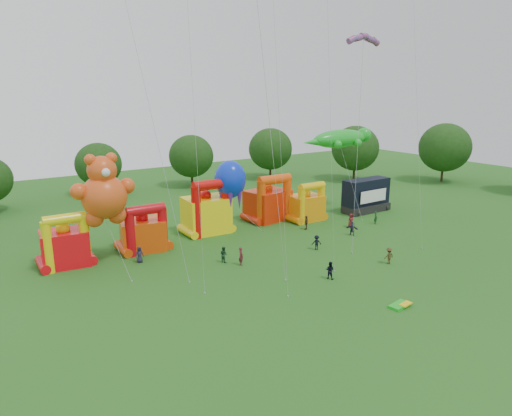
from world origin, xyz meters
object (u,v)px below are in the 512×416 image
bouncy_castle_0 (65,245)px  octopus_kite (236,193)px  stage_trailer (366,196)px  spectator_0 (139,255)px  teddy_bear_kite (105,197)px  bouncy_castle_2 (207,212)px  spectator_4 (306,223)px  gecko_kite (342,145)px

bouncy_castle_0 → octopus_kite: size_ratio=0.63×
stage_trailer → spectator_0: stage_trailer is taller
teddy_bear_kite → stage_trailer: bearing=-0.1°
bouncy_castle_2 → stage_trailer: size_ratio=0.93×
bouncy_castle_0 → teddy_bear_kite: teddy_bear_kite is taller
stage_trailer → teddy_bear_kite: size_ratio=0.65×
bouncy_castle_2 → spectator_4: 12.90m
teddy_bear_kite → bouncy_castle_2: bearing=15.3°
bouncy_castle_2 → spectator_0: bouncy_castle_2 is taller
teddy_bear_kite → spectator_4: size_ratio=6.25×
spectator_0 → spectator_4: bearing=-0.7°
bouncy_castle_0 → stage_trailer: (41.97, -1.72, 0.16)m
bouncy_castle_0 → gecko_kite: size_ratio=0.46×
octopus_kite → bouncy_castle_2: bearing=159.8°
bouncy_castle_2 → teddy_bear_kite: bearing=-164.7°
teddy_bear_kite → gecko_kite: 34.38m
gecko_kite → spectator_4: bearing=-157.8°
spectator_4 → octopus_kite: bearing=-67.1°
bouncy_castle_0 → gecko_kite: (38.19, -0.05, 7.74)m
teddy_bear_kite → spectator_0: (2.62, -1.64, -6.21)m
gecko_kite → spectator_0: (-31.61, -3.25, -9.09)m
teddy_bear_kite → spectator_4: teddy_bear_kite is taller
stage_trailer → spectator_0: 35.45m
gecko_kite → octopus_kite: size_ratio=1.38×
bouncy_castle_0 → bouncy_castle_2: bouncy_castle_2 is taller
stage_trailer → octopus_kite: bearing=173.4°
bouncy_castle_2 → gecko_kite: bearing=-5.6°
bouncy_castle_2 → gecko_kite: 22.13m
gecko_kite → spectator_0: bearing=-174.1°
teddy_bear_kite → gecko_kite: bearing=2.7°
teddy_bear_kite → octopus_kite: 17.18m
spectator_4 → gecko_kite: bearing=165.6°
bouncy_castle_2 → bouncy_castle_0: bearing=-173.4°
spectator_0 → spectator_4: size_ratio=0.94×
bouncy_castle_0 → spectator_0: (6.59, -3.31, -1.35)m
octopus_kite → bouncy_castle_0: bearing=-178.0°
bouncy_castle_0 → spectator_0: size_ratio=3.32×
bouncy_castle_0 → spectator_0: bearing=-26.7°
teddy_bear_kite → octopus_kite: teddy_bear_kite is taller
gecko_kite → spectator_0: 33.05m
bouncy_castle_2 → octopus_kite: 4.32m
teddy_bear_kite → spectator_0: 6.93m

